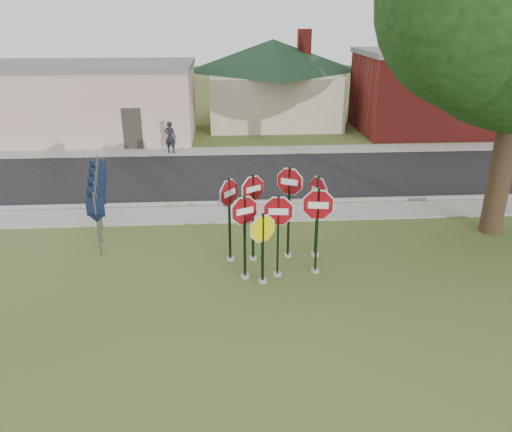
{
  "coord_description": "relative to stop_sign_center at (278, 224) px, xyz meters",
  "views": [
    {
      "loc": [
        -1.27,
        -11.13,
        6.73
      ],
      "look_at": [
        -0.4,
        2.0,
        1.36
      ],
      "focal_mm": 35.0,
      "sensor_mm": 36.0,
      "label": 1
    }
  ],
  "objects": [
    {
      "name": "building_stucco",
      "position": [
        -9.12,
        17.04,
        0.62
      ],
      "size": [
        12.2,
        6.2,
        4.2
      ],
      "color": "beige",
      "rests_on": "ground"
    },
    {
      "name": "stop_sign_back_left",
      "position": [
        -0.61,
        1.02,
        0.15
      ],
      "size": [
        0.88,
        0.56,
        2.71
      ],
      "color": "#9A988F",
      "rests_on": "ground"
    },
    {
      "name": "curb",
      "position": [
        -0.12,
        5.55,
        -1.46
      ],
      "size": [
        60.0,
        0.2,
        0.14
      ],
      "primitive_type": "cube",
      "color": "gray",
      "rests_on": "ground"
    },
    {
      "name": "building_house",
      "position": [
        1.88,
        21.05,
        2.12
      ],
      "size": [
        11.6,
        11.6,
        6.2
      ],
      "color": "beige",
      "rests_on": "ground"
    },
    {
      "name": "sidewalk_near",
      "position": [
        -0.12,
        4.55,
        -1.5
      ],
      "size": [
        60.0,
        1.6,
        0.06
      ],
      "primitive_type": "cube",
      "color": "gray",
      "rests_on": "ground"
    },
    {
      "name": "building_brick",
      "position": [
        11.88,
        17.55,
        0.87
      ],
      "size": [
        10.2,
        6.2,
        4.75
      ],
      "color": "maroon",
      "rests_on": "ground"
    },
    {
      "name": "route_sign_row",
      "position": [
        -5.52,
        3.55,
        -0.31
      ],
      "size": [
        1.43,
        4.63,
        2.0
      ],
      "color": "#59595E",
      "rests_on": "ground"
    },
    {
      "name": "sidewalk_far",
      "position": [
        -0.12,
        13.35,
        -1.5
      ],
      "size": [
        60.0,
        1.6,
        0.06
      ],
      "primitive_type": "cube",
      "color": "gray",
      "rests_on": "ground"
    },
    {
      "name": "pedestrian",
      "position": [
        -4.09,
        13.14,
        -0.66
      ],
      "size": [
        0.69,
        0.56,
        1.62
      ],
      "primitive_type": "imported",
      "rotation": [
        0.0,
        0.0,
        2.8
      ],
      "color": "black",
      "rests_on": "sidewalk_far"
    },
    {
      "name": "stop_sign_far_left",
      "position": [
        -1.28,
        1.01,
        0.11
      ],
      "size": [
        0.68,
        0.85,
        2.63
      ],
      "color": "#9A988F",
      "rests_on": "ground"
    },
    {
      "name": "stop_sign_yellow",
      "position": [
        -0.44,
        -0.35,
        -0.3
      ],
      "size": [
        0.94,
        0.5,
        2.09
      ],
      "color": "#9A988F",
      "rests_on": "ground"
    },
    {
      "name": "stop_sign_center",
      "position": [
        0.0,
        0.0,
        0.0
      ],
      "size": [
        1.12,
        0.24,
        2.47
      ],
      "color": "#9A988F",
      "rests_on": "ground"
    },
    {
      "name": "stop_sign_left",
      "position": [
        -0.89,
        -0.06,
        0.02
      ],
      "size": [
        0.97,
        0.49,
        2.51
      ],
      "color": "#9A988F",
      "rests_on": "ground"
    },
    {
      "name": "stop_sign_back_right",
      "position": [
        0.43,
        1.13,
        0.3
      ],
      "size": [
        0.95,
        0.56,
        2.89
      ],
      "color": "#9A988F",
      "rests_on": "ground"
    },
    {
      "name": "stop_sign_far_right",
      "position": [
        1.25,
        1.12,
        0.12
      ],
      "size": [
        0.5,
        1.05,
        2.62
      ],
      "color": "#9A988F",
      "rests_on": "ground"
    },
    {
      "name": "road",
      "position": [
        -0.12,
        9.05,
        -1.51
      ],
      "size": [
        60.0,
        7.0,
        0.04
      ],
      "primitive_type": "cube",
      "color": "black",
      "rests_on": "ground"
    },
    {
      "name": "ground",
      "position": [
        -0.12,
        -0.95,
        -1.53
      ],
      "size": [
        120.0,
        120.0,
        0.0
      ],
      "primitive_type": "plane",
      "color": "#3A521E",
      "rests_on": "ground"
    },
    {
      "name": "stop_sign_right",
      "position": [
        1.08,
        0.13,
        0.1
      ],
      "size": [
        1.17,
        0.24,
        2.6
      ],
      "color": "#9A988F",
      "rests_on": "ground"
    }
  ]
}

